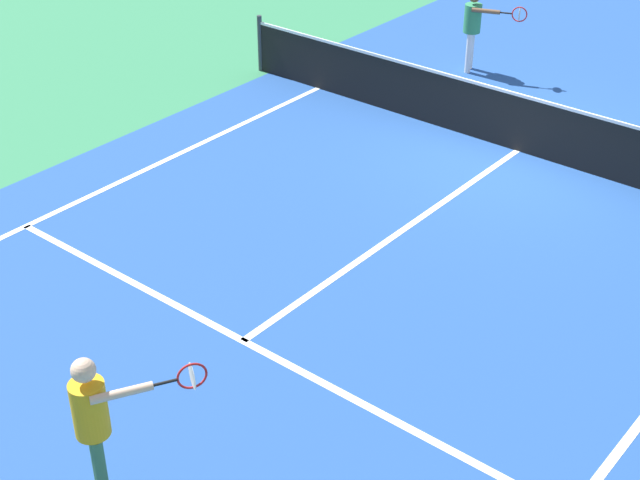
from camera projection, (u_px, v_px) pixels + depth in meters
The scene contains 8 objects.
ground_plane at pixel (517, 151), 15.16m from camera, with size 60.00×60.00×0.00m, color #337F51.
court_surface_inbounds at pixel (517, 151), 15.16m from camera, with size 10.62×24.40×0.00m, color #234C93.
line_sideline_left at pixel (53, 213), 13.43m from camera, with size 0.10×11.89×0.01m, color white.
line_service_near at pixel (243, 341), 10.92m from camera, with size 8.22×0.10×0.01m, color white.
line_center_service at pixel (403, 230), 13.04m from camera, with size 0.10×6.40×0.01m, color white.
net at pixel (521, 122), 14.90m from camera, with size 11.14×0.09×1.07m.
player_near at pixel (94, 415), 8.37m from camera, with size 0.89×0.98×1.63m.
player_far at pixel (474, 22), 17.62m from camera, with size 1.16×0.47×1.53m.
Camera 1 is at (6.18, -12.60, 6.69)m, focal length 53.31 mm.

